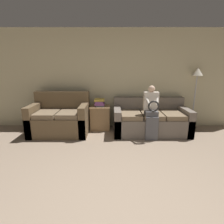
{
  "coord_description": "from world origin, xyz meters",
  "views": [
    {
      "loc": [
        -0.16,
        -1.47,
        1.6
      ],
      "look_at": [
        -0.17,
        1.92,
        0.72
      ],
      "focal_mm": 28.0,
      "sensor_mm": 36.0,
      "label": 1
    }
  ],
  "objects": [
    {
      "name": "couch_side",
      "position": [
        -1.43,
        2.65,
        0.36
      ],
      "size": [
        1.36,
        0.88,
        1.0
      ],
      "color": "brown",
      "rests_on": "ground_plane"
    },
    {
      "name": "side_shelf",
      "position": [
        -0.47,
        2.96,
        0.31
      ],
      "size": [
        0.52,
        0.45,
        0.61
      ],
      "color": "#9E7A51",
      "rests_on": "ground_plane"
    },
    {
      "name": "wall_back",
      "position": [
        0.0,
        3.23,
        1.27
      ],
      "size": [
        6.72,
        0.06,
        2.55
      ],
      "color": "beige",
      "rests_on": "ground_plane"
    },
    {
      "name": "floor_lamp",
      "position": [
        1.99,
        3.02,
        1.29
      ],
      "size": [
        0.27,
        0.27,
        1.59
      ],
      "color": "#2D2B28",
      "rests_on": "ground_plane"
    },
    {
      "name": "book_stack",
      "position": [
        -0.48,
        2.96,
        0.71
      ],
      "size": [
        0.26,
        0.28,
        0.19
      ],
      "color": "#4C4C56",
      "rests_on": "side_shelf"
    },
    {
      "name": "couch_main",
      "position": [
        0.8,
        2.72,
        0.31
      ],
      "size": [
        1.82,
        0.94,
        0.84
      ],
      "color": "#70665B",
      "rests_on": "ground_plane"
    },
    {
      "name": "child_left_seated",
      "position": [
        0.72,
        2.33,
        0.65
      ],
      "size": [
        0.33,
        0.37,
        1.2
      ],
      "color": "#56565B",
      "rests_on": "ground_plane"
    }
  ]
}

